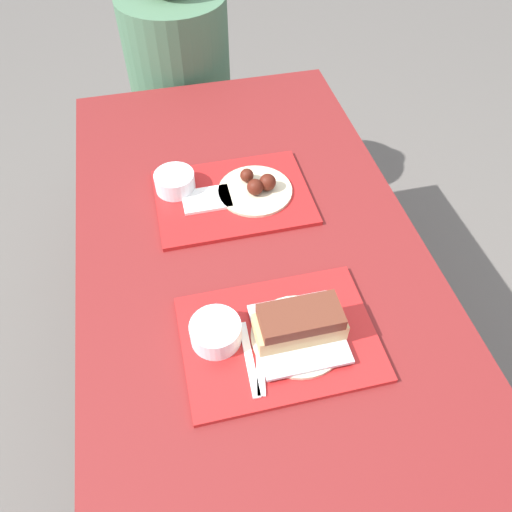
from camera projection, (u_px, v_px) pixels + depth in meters
name	position (u px, v px, depth m)	size (l,w,h in m)	color
ground_plane	(258.00, 406.00, 1.71)	(12.00, 12.00, 0.00)	#605B56
picnic_table	(259.00, 297.00, 1.22)	(0.83, 1.68, 0.73)	maroon
picnic_bench_far	(201.00, 134.00, 2.10)	(0.79, 0.28, 0.44)	maroon
tray_near	(281.00, 338.00, 1.03)	(0.40, 0.29, 0.01)	red
tray_far	(233.00, 197.00, 1.31)	(0.40, 0.29, 0.01)	red
bowl_coleslaw_near	(216.00, 331.00, 1.01)	(0.10, 0.10, 0.05)	silver
brisket_sandwich_plate	(299.00, 327.00, 1.00)	(0.20, 0.20, 0.09)	beige
plastic_fork_near	(249.00, 358.00, 0.99)	(0.02, 0.17, 0.00)	white
plastic_knife_near	(260.00, 356.00, 1.00)	(0.05, 0.17, 0.00)	white
condiment_packet	(284.00, 308.00, 1.07)	(0.04, 0.03, 0.01)	teal
bowl_coleslaw_far	(175.00, 181.00, 1.30)	(0.10, 0.10, 0.05)	silver
wings_plate_far	(257.00, 187.00, 1.31)	(0.20, 0.20, 0.05)	beige
napkin_far	(207.00, 199.00, 1.29)	(0.12, 0.09, 0.01)	white
person_seated_across	(178.00, 58.00, 1.83)	(0.38, 0.38, 0.68)	#477051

